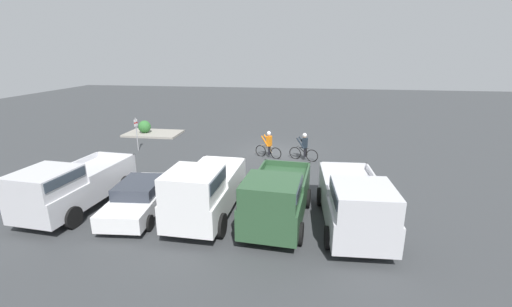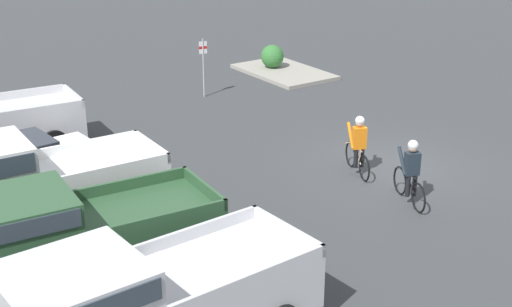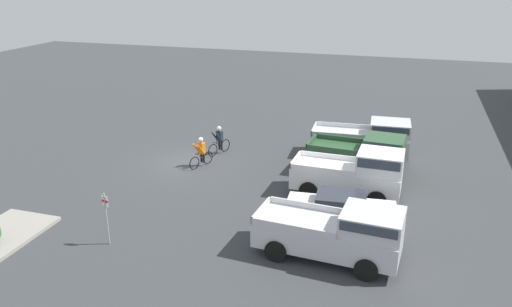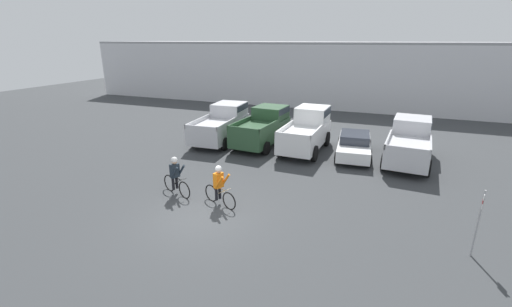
{
  "view_description": "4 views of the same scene",
  "coord_description": "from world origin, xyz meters",
  "px_view_note": "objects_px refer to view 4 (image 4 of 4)",
  "views": [
    {
      "loc": [
        -2.07,
        21.3,
        6.39
      ],
      "look_at": [
        0.51,
        4.32,
        1.2
      ],
      "focal_mm": 24.0,
      "sensor_mm": 36.0,
      "label": 1
    },
    {
      "loc": [
        -13.3,
        13.82,
        7.77
      ],
      "look_at": [
        0.51,
        4.32,
        1.2
      ],
      "focal_mm": 50.0,
      "sensor_mm": 36.0,
      "label": 2
    },
    {
      "loc": [
        23.73,
        11.51,
        10.22
      ],
      "look_at": [
        0.51,
        4.32,
        1.2
      ],
      "focal_mm": 35.0,
      "sensor_mm": 36.0,
      "label": 3
    },
    {
      "loc": [
        6.11,
        -9.9,
        6.32
      ],
      "look_at": [
        0.51,
        4.32,
        1.2
      ],
      "focal_mm": 24.0,
      "sensor_mm": 36.0,
      "label": 4
    }
  ],
  "objects_px": {
    "pickup_truck_2": "(307,129)",
    "fire_lane_sign": "(479,217)",
    "cyclist_0": "(219,185)",
    "cyclist_1": "(176,175)",
    "pickup_truck_0": "(223,123)",
    "pickup_truck_3": "(410,140)",
    "pickup_truck_1": "(264,126)",
    "sedan_0": "(354,144)"
  },
  "relations": [
    {
      "from": "pickup_truck_2",
      "to": "fire_lane_sign",
      "type": "height_order",
      "value": "pickup_truck_2"
    },
    {
      "from": "cyclist_0",
      "to": "cyclist_1",
      "type": "relative_size",
      "value": 0.97
    },
    {
      "from": "cyclist_1",
      "to": "fire_lane_sign",
      "type": "bearing_deg",
      "value": -2.3
    },
    {
      "from": "pickup_truck_2",
      "to": "cyclist_1",
      "type": "xyz_separation_m",
      "value": [
        -3.68,
        -8.31,
        -0.37
      ]
    },
    {
      "from": "pickup_truck_0",
      "to": "cyclist_1",
      "type": "relative_size",
      "value": 3.14
    },
    {
      "from": "pickup_truck_2",
      "to": "pickup_truck_3",
      "type": "distance_m",
      "value": 5.62
    },
    {
      "from": "pickup_truck_1",
      "to": "pickup_truck_3",
      "type": "bearing_deg",
      "value": 0.22
    },
    {
      "from": "cyclist_0",
      "to": "cyclist_1",
      "type": "height_order",
      "value": "cyclist_1"
    },
    {
      "from": "pickup_truck_2",
      "to": "cyclist_1",
      "type": "relative_size",
      "value": 2.92
    },
    {
      "from": "pickup_truck_2",
      "to": "pickup_truck_3",
      "type": "height_order",
      "value": "pickup_truck_2"
    },
    {
      "from": "sedan_0",
      "to": "cyclist_1",
      "type": "relative_size",
      "value": 2.7
    },
    {
      "from": "pickup_truck_2",
      "to": "pickup_truck_3",
      "type": "bearing_deg",
      "value": 0.34
    },
    {
      "from": "pickup_truck_1",
      "to": "pickup_truck_3",
      "type": "height_order",
      "value": "pickup_truck_1"
    },
    {
      "from": "cyclist_1",
      "to": "pickup_truck_0",
      "type": "bearing_deg",
      "value": 103.22
    },
    {
      "from": "cyclist_0",
      "to": "sedan_0",
      "type": "bearing_deg",
      "value": 62.43
    },
    {
      "from": "pickup_truck_0",
      "to": "pickup_truck_1",
      "type": "bearing_deg",
      "value": -0.48
    },
    {
      "from": "pickup_truck_2",
      "to": "fire_lane_sign",
      "type": "xyz_separation_m",
      "value": [
        7.24,
        -8.75,
        0.1
      ]
    },
    {
      "from": "pickup_truck_2",
      "to": "fire_lane_sign",
      "type": "relative_size",
      "value": 2.33
    },
    {
      "from": "sedan_0",
      "to": "pickup_truck_3",
      "type": "relative_size",
      "value": 0.86
    },
    {
      "from": "pickup_truck_2",
      "to": "sedan_0",
      "type": "distance_m",
      "value": 2.86
    },
    {
      "from": "sedan_0",
      "to": "cyclist_0",
      "type": "relative_size",
      "value": 2.78
    },
    {
      "from": "fire_lane_sign",
      "to": "pickup_truck_1",
      "type": "bearing_deg",
      "value": 138.9
    },
    {
      "from": "pickup_truck_1",
      "to": "sedan_0",
      "type": "bearing_deg",
      "value": -3.05
    },
    {
      "from": "pickup_truck_1",
      "to": "cyclist_1",
      "type": "relative_size",
      "value": 2.83
    },
    {
      "from": "pickup_truck_3",
      "to": "cyclist_0",
      "type": "xyz_separation_m",
      "value": [
        -7.13,
        -8.55,
        -0.27
      ]
    },
    {
      "from": "pickup_truck_1",
      "to": "fire_lane_sign",
      "type": "relative_size",
      "value": 2.26
    },
    {
      "from": "pickup_truck_3",
      "to": "cyclist_1",
      "type": "bearing_deg",
      "value": -138.12
    },
    {
      "from": "pickup_truck_2",
      "to": "pickup_truck_3",
      "type": "xyz_separation_m",
      "value": [
        5.62,
        0.03,
        -0.11
      ]
    },
    {
      "from": "sedan_0",
      "to": "cyclist_0",
      "type": "distance_m",
      "value": 9.28
    },
    {
      "from": "cyclist_1",
      "to": "pickup_truck_1",
      "type": "bearing_deg",
      "value": 83.85
    },
    {
      "from": "pickup_truck_3",
      "to": "fire_lane_sign",
      "type": "xyz_separation_m",
      "value": [
        1.62,
        -8.78,
        0.21
      ]
    },
    {
      "from": "pickup_truck_2",
      "to": "fire_lane_sign",
      "type": "distance_m",
      "value": 11.35
    },
    {
      "from": "pickup_truck_0",
      "to": "cyclist_0",
      "type": "distance_m",
      "value": 9.5
    },
    {
      "from": "pickup_truck_1",
      "to": "pickup_truck_0",
      "type": "bearing_deg",
      "value": 179.52
    },
    {
      "from": "pickup_truck_0",
      "to": "pickup_truck_2",
      "type": "height_order",
      "value": "pickup_truck_2"
    },
    {
      "from": "pickup_truck_1",
      "to": "sedan_0",
      "type": "distance_m",
      "value": 5.6
    },
    {
      "from": "fire_lane_sign",
      "to": "pickup_truck_0",
      "type": "bearing_deg",
      "value": 145.75
    },
    {
      "from": "pickup_truck_3",
      "to": "cyclist_0",
      "type": "distance_m",
      "value": 11.14
    },
    {
      "from": "sedan_0",
      "to": "fire_lane_sign",
      "type": "distance_m",
      "value": 9.58
    },
    {
      "from": "pickup_truck_0",
      "to": "pickup_truck_2",
      "type": "relative_size",
      "value": 1.08
    },
    {
      "from": "sedan_0",
      "to": "fire_lane_sign",
      "type": "height_order",
      "value": "fire_lane_sign"
    },
    {
      "from": "pickup_truck_2",
      "to": "cyclist_0",
      "type": "height_order",
      "value": "pickup_truck_2"
    }
  ]
}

